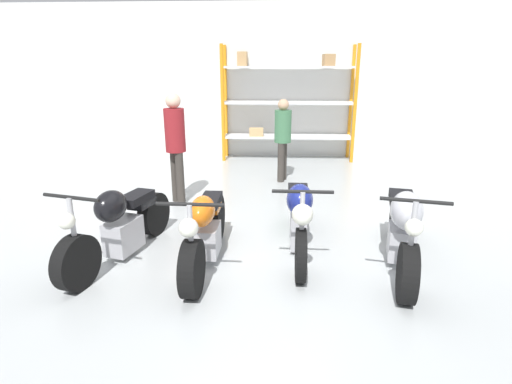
{
  "coord_description": "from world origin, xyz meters",
  "views": [
    {
      "loc": [
        0.25,
        -4.23,
        2.16
      ],
      "look_at": [
        0.0,
        0.4,
        0.7
      ],
      "focal_mm": 28.0,
      "sensor_mm": 36.0,
      "label": 1
    }
  ],
  "objects_px": {
    "motorcycle_orange": "(205,230)",
    "motorcycle_silver": "(403,228)",
    "motorcycle_black": "(120,225)",
    "motorcycle_blue": "(299,216)",
    "person_near_rack": "(283,134)",
    "shelving_rack": "(286,99)",
    "person_browsing": "(175,140)"
  },
  "relations": [
    {
      "from": "motorcycle_black",
      "to": "person_near_rack",
      "type": "distance_m",
      "value": 3.98
    },
    {
      "from": "motorcycle_orange",
      "to": "person_browsing",
      "type": "height_order",
      "value": "person_browsing"
    },
    {
      "from": "person_near_rack",
      "to": "shelving_rack",
      "type": "bearing_deg",
      "value": -76.3
    },
    {
      "from": "motorcycle_blue",
      "to": "motorcycle_black",
      "type": "bearing_deg",
      "value": -80.72
    },
    {
      "from": "motorcycle_black",
      "to": "motorcycle_silver",
      "type": "bearing_deg",
      "value": 104.14
    },
    {
      "from": "motorcycle_blue",
      "to": "person_browsing",
      "type": "bearing_deg",
      "value": -131.33
    },
    {
      "from": "person_browsing",
      "to": "motorcycle_blue",
      "type": "bearing_deg",
      "value": 97.23
    },
    {
      "from": "person_near_rack",
      "to": "motorcycle_black",
      "type": "bearing_deg",
      "value": 77.48
    },
    {
      "from": "motorcycle_blue",
      "to": "person_browsing",
      "type": "xyz_separation_m",
      "value": [
        -1.9,
        1.71,
        0.6
      ]
    },
    {
      "from": "shelving_rack",
      "to": "motorcycle_silver",
      "type": "distance_m",
      "value": 5.64
    },
    {
      "from": "motorcycle_orange",
      "to": "motorcycle_blue",
      "type": "distance_m",
      "value": 1.14
    },
    {
      "from": "motorcycle_black",
      "to": "motorcycle_blue",
      "type": "xyz_separation_m",
      "value": [
        2.08,
        0.31,
        0.04
      ]
    },
    {
      "from": "motorcycle_orange",
      "to": "person_browsing",
      "type": "xyz_separation_m",
      "value": [
        -0.83,
        2.11,
        0.65
      ]
    },
    {
      "from": "motorcycle_orange",
      "to": "person_near_rack",
      "type": "relative_size",
      "value": 1.24
    },
    {
      "from": "shelving_rack",
      "to": "motorcycle_orange",
      "type": "xyz_separation_m",
      "value": [
        -0.99,
        -5.5,
        -1.02
      ]
    },
    {
      "from": "person_browsing",
      "to": "person_near_rack",
      "type": "bearing_deg",
      "value": 178.95
    },
    {
      "from": "motorcycle_orange",
      "to": "motorcycle_silver",
      "type": "distance_m",
      "value": 2.21
    },
    {
      "from": "motorcycle_orange",
      "to": "motorcycle_silver",
      "type": "bearing_deg",
      "value": 93.0
    },
    {
      "from": "shelving_rack",
      "to": "motorcycle_blue",
      "type": "height_order",
      "value": "shelving_rack"
    },
    {
      "from": "motorcycle_blue",
      "to": "motorcycle_silver",
      "type": "xyz_separation_m",
      "value": [
        1.14,
        -0.32,
        0.0
      ]
    },
    {
      "from": "motorcycle_orange",
      "to": "motorcycle_blue",
      "type": "relative_size",
      "value": 0.94
    },
    {
      "from": "motorcycle_blue",
      "to": "shelving_rack",
      "type": "bearing_deg",
      "value": -178.31
    },
    {
      "from": "motorcycle_silver",
      "to": "motorcycle_black",
      "type": "bearing_deg",
      "value": -78.07
    },
    {
      "from": "motorcycle_silver",
      "to": "person_browsing",
      "type": "relative_size",
      "value": 1.17
    },
    {
      "from": "shelving_rack",
      "to": "motorcycle_silver",
      "type": "xyz_separation_m",
      "value": [
        1.22,
        -5.42,
        -0.97
      ]
    },
    {
      "from": "motorcycle_orange",
      "to": "person_near_rack",
      "type": "bearing_deg",
      "value": 166.73
    },
    {
      "from": "shelving_rack",
      "to": "person_browsing",
      "type": "distance_m",
      "value": 3.86
    },
    {
      "from": "motorcycle_black",
      "to": "motorcycle_blue",
      "type": "bearing_deg",
      "value": 112.79
    },
    {
      "from": "motorcycle_black",
      "to": "motorcycle_blue",
      "type": "distance_m",
      "value": 2.1
    },
    {
      "from": "person_browsing",
      "to": "motorcycle_black",
      "type": "bearing_deg",
      "value": 44.16
    },
    {
      "from": "motorcycle_silver",
      "to": "person_near_rack",
      "type": "distance_m",
      "value": 3.73
    },
    {
      "from": "shelving_rack",
      "to": "motorcycle_orange",
      "type": "distance_m",
      "value": 5.68
    }
  ]
}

